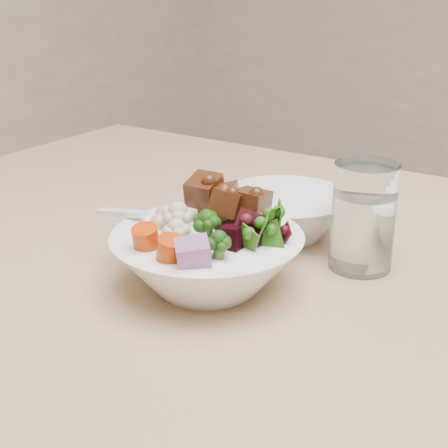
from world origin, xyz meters
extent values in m
cube|color=tan|center=(-0.25, 0.02, 0.76)|extent=(1.69, 0.97, 0.04)
cylinder|color=tan|center=(-0.99, 0.42, 0.37)|extent=(0.06, 0.06, 0.74)
cylinder|color=#A6815E|center=(-0.39, 0.78, 0.22)|extent=(0.03, 0.03, 0.43)
sphere|color=black|center=(-0.47, -0.04, 0.85)|extent=(0.03, 0.03, 0.03)
sphere|color=beige|center=(-0.51, -0.04, 0.86)|extent=(0.04, 0.04, 0.04)
cube|color=black|center=(-0.43, -0.01, 0.85)|extent=(0.03, 0.03, 0.02)
cube|color=#92588E|center=(-0.46, -0.09, 0.85)|extent=(0.04, 0.04, 0.03)
cylinder|color=#C74605|center=(-0.51, -0.08, 0.85)|extent=(0.03, 0.03, 0.03)
sphere|color=tan|center=(-0.54, -0.03, 0.85)|extent=(0.02, 0.02, 0.02)
ellipsoid|color=white|center=(-0.55, -0.03, 0.84)|extent=(0.04, 0.03, 0.01)
cube|color=white|center=(-0.59, -0.03, 0.85)|extent=(0.07, 0.01, 0.02)
cylinder|color=white|center=(-0.37, 0.10, 0.84)|extent=(0.07, 0.07, 0.12)
cylinder|color=white|center=(-0.37, 0.10, 0.83)|extent=(0.06, 0.06, 0.08)
camera|label=1|loc=(-0.16, -0.51, 1.09)|focal=50.00mm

